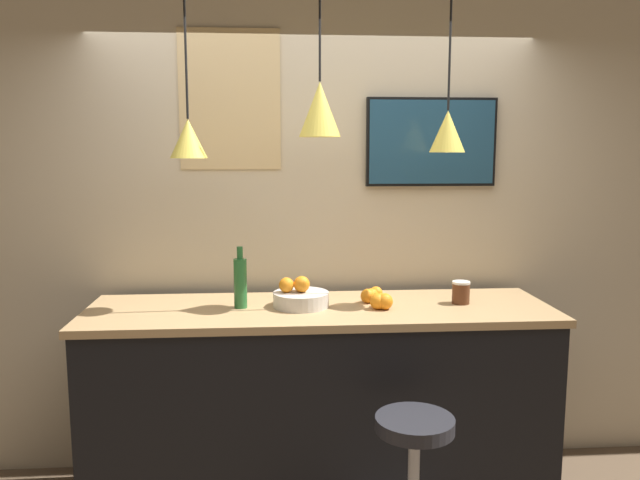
% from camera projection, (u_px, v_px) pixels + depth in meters
% --- Properties ---
extents(back_wall, '(8.00, 0.06, 2.90)m').
position_uv_depth(back_wall, '(314.00, 222.00, 3.63)').
color(back_wall, beige).
rests_on(back_wall, ground_plane).
extents(service_counter, '(2.40, 0.71, 1.06)m').
position_uv_depth(service_counter, '(320.00, 404.00, 3.30)').
color(service_counter, black).
rests_on(service_counter, ground_plane).
extents(bar_stool, '(0.36, 0.36, 0.74)m').
position_uv_depth(bar_stool, '(414.00, 470.00, 2.68)').
color(bar_stool, '#B7B7BC').
rests_on(bar_stool, ground_plane).
extents(fruit_bowl, '(0.29, 0.29, 0.16)m').
position_uv_depth(fruit_bowl, '(300.00, 296.00, 3.23)').
color(fruit_bowl, beige).
rests_on(fruit_bowl, service_counter).
extents(orange_pile, '(0.15, 0.29, 0.08)m').
position_uv_depth(orange_pile, '(377.00, 298.00, 3.25)').
color(orange_pile, orange).
rests_on(orange_pile, service_counter).
extents(juice_bottle, '(0.07, 0.07, 0.32)m').
position_uv_depth(juice_bottle, '(240.00, 282.00, 3.19)').
color(juice_bottle, '#286B33').
rests_on(juice_bottle, service_counter).
extents(spread_jar, '(0.09, 0.09, 0.12)m').
position_uv_depth(spread_jar, '(461.00, 292.00, 3.29)').
color(spread_jar, '#562D19').
rests_on(spread_jar, service_counter).
extents(pendant_lamp_left, '(0.18, 0.18, 0.98)m').
position_uv_depth(pendant_lamp_left, '(188.00, 137.00, 3.07)').
color(pendant_lamp_left, black).
extents(pendant_lamp_middle, '(0.21, 0.21, 0.87)m').
position_uv_depth(pendant_lamp_middle, '(320.00, 109.00, 3.10)').
color(pendant_lamp_middle, black).
extents(pendant_lamp_right, '(0.18, 0.18, 0.95)m').
position_uv_depth(pendant_lamp_right, '(448.00, 130.00, 3.16)').
color(pendant_lamp_right, black).
extents(mounted_tv, '(0.75, 0.04, 0.50)m').
position_uv_depth(mounted_tv, '(431.00, 142.00, 3.56)').
color(mounted_tv, black).
extents(wall_poster, '(0.56, 0.01, 0.77)m').
position_uv_depth(wall_poster, '(230.00, 100.00, 3.46)').
color(wall_poster, '#DBBC84').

